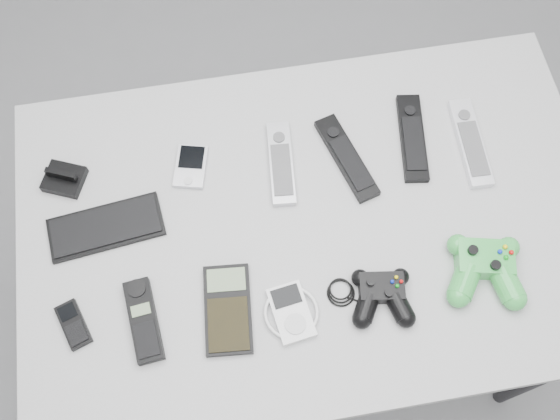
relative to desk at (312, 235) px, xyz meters
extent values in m
plane|color=slate|center=(-0.04, 0.09, -0.73)|extent=(3.50, 3.50, 0.00)
cube|color=gray|center=(0.00, 0.00, 0.05)|extent=(1.20, 0.77, 0.03)
cylinder|color=black|center=(0.55, -0.33, -0.35)|extent=(0.04, 0.04, 0.77)
cylinder|color=black|center=(-0.55, 0.33, -0.35)|extent=(0.04, 0.04, 0.77)
cylinder|color=black|center=(0.55, 0.33, -0.35)|extent=(0.04, 0.04, 0.77)
cube|color=black|center=(-0.42, 0.06, 0.08)|extent=(0.24, 0.12, 0.01)
cube|color=black|center=(-0.50, 0.18, 0.09)|extent=(0.10, 0.09, 0.04)
cube|color=#B4B4BB|center=(-0.23, 0.17, 0.08)|extent=(0.09, 0.11, 0.02)
cube|color=#B4B4BB|center=(-0.04, 0.14, 0.08)|extent=(0.07, 0.20, 0.02)
cube|color=black|center=(0.10, 0.13, 0.08)|extent=(0.10, 0.21, 0.02)
cube|color=black|center=(0.25, 0.15, 0.08)|extent=(0.08, 0.21, 0.02)
cube|color=silver|center=(0.36, 0.12, 0.08)|extent=(0.06, 0.21, 0.02)
cube|color=black|center=(-0.49, -0.13, 0.08)|extent=(0.07, 0.10, 0.02)
cube|color=black|center=(-0.36, -0.15, 0.08)|extent=(0.07, 0.17, 0.03)
cube|color=black|center=(-0.20, -0.15, 0.08)|extent=(0.10, 0.18, 0.02)
cube|color=silver|center=(-0.08, -0.18, 0.08)|extent=(0.12, 0.13, 0.02)
camera|label=1|loc=(-0.15, -0.50, 1.30)|focal=42.00mm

